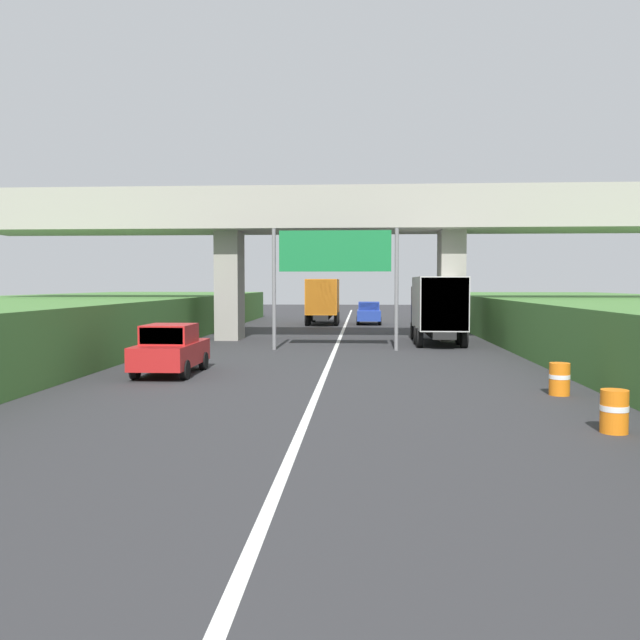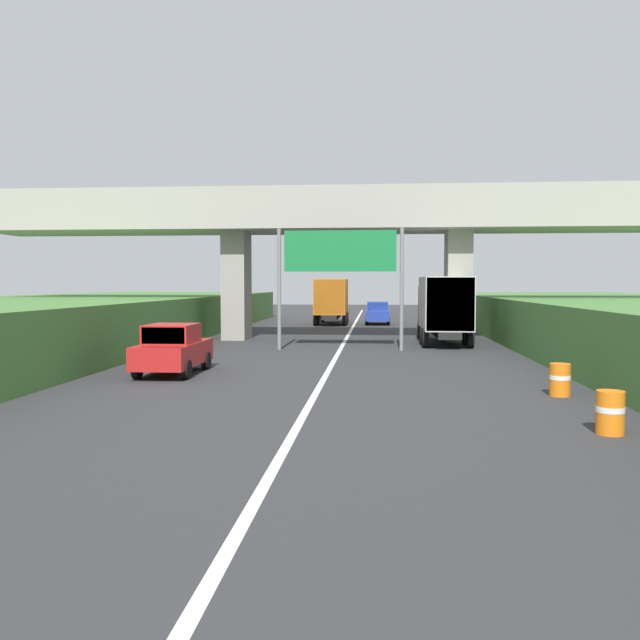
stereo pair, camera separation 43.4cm
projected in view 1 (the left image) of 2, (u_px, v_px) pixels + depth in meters
lane_centre_stripe at (333, 354)px, 29.69m from camera, size 0.20×99.66×0.01m
overpass_bridge at (339, 227)px, 36.79m from camera, size 40.00×4.80×8.16m
overhead_highway_sign at (335, 260)px, 31.15m from camera, size 5.88×0.18×5.66m
truck_black at (437, 306)px, 34.68m from camera, size 2.44×7.30×3.44m
truck_orange at (323, 299)px, 51.52m from camera, size 2.44×7.30×3.44m
car_blue at (369, 313)px, 51.42m from camera, size 1.86×4.10×1.72m
car_red at (171, 349)px, 22.90m from camera, size 1.86×4.10×1.72m
construction_barrel_2 at (614, 411)px, 13.93m from camera, size 0.57×0.57×0.90m
construction_barrel_3 at (559, 379)px, 18.65m from camera, size 0.57×0.57×0.90m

